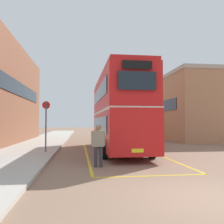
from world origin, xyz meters
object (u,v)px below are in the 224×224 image
at_px(pedestrian_boarding, 98,143).
at_px(bus_stop_sign, 46,122).
at_px(single_deck_bus, 131,124).
at_px(double_decker_bus, 118,111).

bearing_deg(pedestrian_boarding, bus_stop_sign, 121.68).
bearing_deg(bus_stop_sign, single_deck_bus, 64.67).
xyz_separation_m(double_decker_bus, bus_stop_sign, (-4.30, -1.09, -0.65)).
relative_size(pedestrian_boarding, bus_stop_sign, 0.59).
distance_m(single_deck_bus, pedestrian_boarding, 23.18).
relative_size(double_decker_bus, pedestrian_boarding, 6.23).
distance_m(pedestrian_boarding, bus_stop_sign, 5.21).
xyz_separation_m(double_decker_bus, pedestrian_boarding, (-1.60, -5.47, -1.52)).
relative_size(single_deck_bus, pedestrian_boarding, 5.68).
relative_size(single_deck_bus, bus_stop_sign, 3.37).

